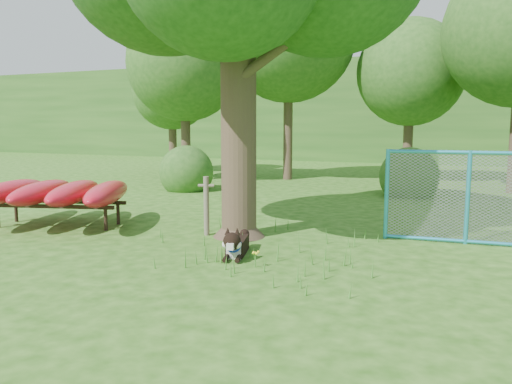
% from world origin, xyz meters
% --- Properties ---
extents(ground, '(80.00, 80.00, 0.00)m').
position_xyz_m(ground, '(0.00, 0.00, 0.00)').
color(ground, '#225210').
rests_on(ground, ground).
extents(wooden_post, '(0.32, 0.17, 1.18)m').
position_xyz_m(wooden_post, '(-1.09, 1.72, 0.62)').
color(wooden_post, '#605848').
rests_on(wooden_post, ground).
extents(kayak_rack, '(3.82, 3.42, 0.97)m').
position_xyz_m(kayak_rack, '(-4.48, 1.27, 0.74)').
color(kayak_rack, black).
rests_on(kayak_rack, ground).
extents(husky_dog, '(0.56, 1.24, 0.56)m').
position_xyz_m(husky_dog, '(0.14, 0.49, 0.20)').
color(husky_dog, black).
rests_on(husky_dog, ground).
extents(fence_section, '(2.95, 0.29, 2.88)m').
position_xyz_m(fence_section, '(3.67, 2.93, 0.86)').
color(fence_section, '#2A9AC5').
rests_on(fence_section, ground).
extents(wildflower_clump, '(0.12, 0.10, 0.26)m').
position_xyz_m(wildflower_clump, '(0.69, 0.01, 0.21)').
color(wildflower_clump, '#43832B').
rests_on(wildflower_clump, ground).
extents(bg_tree_a, '(4.40, 4.40, 6.70)m').
position_xyz_m(bg_tree_a, '(-6.50, 10.00, 4.48)').
color(bg_tree_a, '#3D2D21').
rests_on(bg_tree_a, ground).
extents(bg_tree_b, '(5.20, 5.20, 8.22)m').
position_xyz_m(bg_tree_b, '(-3.00, 12.00, 5.61)').
color(bg_tree_b, '#3D2D21').
rests_on(bg_tree_b, ground).
extents(bg_tree_c, '(4.00, 4.00, 6.12)m').
position_xyz_m(bg_tree_c, '(1.50, 13.00, 4.11)').
color(bg_tree_c, '#3D2D21').
rests_on(bg_tree_c, ground).
extents(bg_tree_f, '(3.60, 3.60, 5.55)m').
position_xyz_m(bg_tree_f, '(-9.00, 13.00, 3.73)').
color(bg_tree_f, '#3D2D21').
rests_on(bg_tree_f, ground).
extents(shrub_left, '(1.80, 1.80, 1.80)m').
position_xyz_m(shrub_left, '(-5.00, 7.50, 0.00)').
color(shrub_left, '#27551B').
rests_on(shrub_left, ground).
extents(shrub_mid, '(1.80, 1.80, 1.80)m').
position_xyz_m(shrub_mid, '(2.00, 9.00, 0.00)').
color(shrub_mid, '#27551B').
rests_on(shrub_mid, ground).
extents(wooded_hillside, '(80.00, 12.00, 6.00)m').
position_xyz_m(wooded_hillside, '(0.00, 28.00, 3.00)').
color(wooded_hillside, '#27551B').
rests_on(wooded_hillside, ground).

